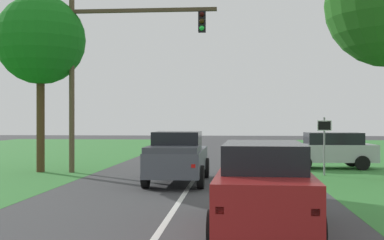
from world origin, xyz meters
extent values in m
plane|color=#424244|center=(0.00, 9.69, 0.00)|extent=(120.00, 120.00, 0.00)
cube|color=maroon|center=(2.18, 5.95, 0.83)|extent=(2.04, 4.98, 0.94)
cube|color=black|center=(2.19, 6.19, 1.58)|extent=(1.75, 3.11, 0.57)
cube|color=red|center=(1.33, 3.55, 0.88)|extent=(0.14, 0.06, 0.12)
cube|color=red|center=(2.86, 3.49, 0.88)|extent=(0.14, 0.06, 0.12)
cylinder|color=black|center=(1.30, 7.51, 0.36)|extent=(0.25, 0.73, 0.72)
cylinder|color=black|center=(3.17, 7.44, 0.36)|extent=(0.25, 0.73, 0.72)
cylinder|color=black|center=(1.20, 4.46, 0.36)|extent=(0.25, 0.73, 0.72)
cylinder|color=black|center=(3.06, 4.39, 0.36)|extent=(0.25, 0.73, 0.72)
cube|color=#4C515B|center=(-0.51, 14.10, 0.82)|extent=(1.91, 5.30, 0.84)
cube|color=black|center=(-0.51, 13.83, 1.58)|extent=(1.68, 2.01, 0.67)
cube|color=#41454E|center=(-0.52, 12.46, 1.34)|extent=(1.81, 2.02, 0.20)
cube|color=red|center=(-1.30, 11.48, 0.86)|extent=(0.14, 0.06, 0.12)
cube|color=red|center=(0.26, 11.48, 0.86)|extent=(0.14, 0.06, 0.12)
cylinder|color=black|center=(-1.46, 15.74, 0.40)|extent=(0.23, 0.80, 0.80)
cylinder|color=black|center=(0.44, 15.74, 0.40)|extent=(0.23, 0.80, 0.80)
cylinder|color=black|center=(-1.47, 12.46, 0.40)|extent=(0.23, 0.80, 0.80)
cylinder|color=black|center=(0.43, 12.46, 0.40)|extent=(0.23, 0.80, 0.80)
cylinder|color=brown|center=(-5.65, 17.30, 3.89)|extent=(0.24, 0.24, 7.78)
cube|color=#4C3D2B|center=(-2.42, 17.30, 7.18)|extent=(6.48, 0.16, 0.16)
cube|color=black|center=(0.18, 17.30, 6.63)|extent=(0.32, 0.28, 0.90)
sphere|color=black|center=(0.18, 17.15, 6.93)|extent=(0.22, 0.22, 0.22)
sphere|color=black|center=(0.18, 17.15, 6.63)|extent=(0.22, 0.22, 0.22)
sphere|color=#1ED83F|center=(0.18, 17.15, 6.33)|extent=(0.22, 0.22, 0.22)
cylinder|color=gray|center=(5.38, 17.03, 1.23)|extent=(0.08, 0.08, 2.46)
cube|color=white|center=(5.38, 17.00, 2.11)|extent=(0.60, 0.03, 0.44)
cube|color=black|center=(5.38, 16.99, 2.11)|extent=(0.52, 0.01, 0.36)
cube|color=silver|center=(6.15, 20.23, 0.75)|extent=(4.38, 2.07, 0.83)
cube|color=black|center=(6.37, 20.24, 1.45)|extent=(2.65, 1.78, 0.57)
cube|color=red|center=(4.00, 20.95, 0.79)|extent=(0.06, 0.14, 0.12)
cube|color=red|center=(4.05, 19.37, 0.79)|extent=(0.06, 0.14, 0.12)
cylinder|color=black|center=(7.45, 21.24, 0.34)|extent=(0.69, 0.25, 0.68)
cylinder|color=black|center=(7.52, 19.32, 0.34)|extent=(0.69, 0.25, 0.68)
cylinder|color=black|center=(4.78, 21.15, 0.34)|extent=(0.69, 0.25, 0.68)
cylinder|color=black|center=(4.85, 19.22, 0.34)|extent=(0.69, 0.25, 0.68)
cylinder|color=#4C351E|center=(-7.12, 17.38, 2.23)|extent=(0.36, 0.36, 4.46)
sphere|color=#186F1A|center=(-7.12, 17.38, 5.96)|extent=(4.00, 4.00, 4.00)
camera|label=1|loc=(1.56, -4.72, 2.36)|focal=47.29mm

